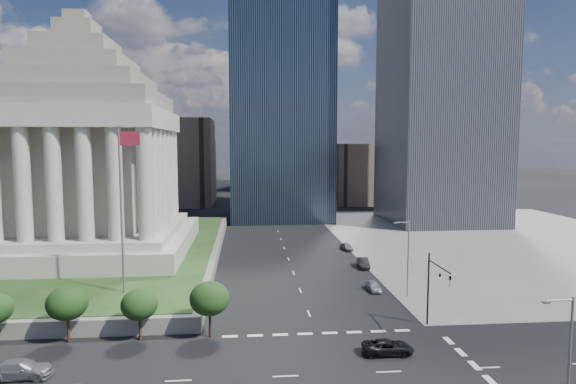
{
  "coord_description": "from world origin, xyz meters",
  "views": [
    {
      "loc": [
        -7.24,
        -34.09,
        19.64
      ],
      "look_at": [
        -2.86,
        15.48,
        14.76
      ],
      "focal_mm": 30.0,
      "sensor_mm": 36.0,
      "label": 1
    }
  ],
  "objects": [
    {
      "name": "traffic_signal_ne",
      "position": [
        12.5,
        13.7,
        5.25
      ],
      "size": [
        0.3,
        5.74,
        8.0
      ],
      "color": "black",
      "rests_on": "ground"
    },
    {
      "name": "midrise_glass",
      "position": [
        2.0,
        95.0,
        30.0
      ],
      "size": [
        26.0,
        26.0,
        60.0
      ],
      "primitive_type": "cube",
      "color": "black",
      "rests_on": "ground"
    },
    {
      "name": "parked_sedan_near",
      "position": [
        9.85,
        28.01,
        0.64
      ],
      "size": [
        3.8,
        1.58,
        1.29
      ],
      "primitive_type": "imported",
      "rotation": [
        0.0,
        0.0,
        0.02
      ],
      "color": "#9B9EA3",
      "rests_on": "ground"
    },
    {
      "name": "pickup_truck",
      "position": [
        5.97,
        8.51,
        0.67
      ],
      "size": [
        2.39,
        4.89,
        1.34
      ],
      "primitive_type": "imported",
      "rotation": [
        0.0,
        0.0,
        1.53
      ],
      "color": "black",
      "rests_on": "ground"
    },
    {
      "name": "plaza_terrace",
      "position": [
        -45.0,
        50.0,
        0.9
      ],
      "size": [
        66.0,
        70.0,
        1.8
      ],
      "primitive_type": "cube",
      "color": "slate",
      "rests_on": "ground"
    },
    {
      "name": "highrise_ne",
      "position": [
        42.0,
        85.0,
        50.0
      ],
      "size": [
        26.0,
        28.0,
        100.0
      ],
      "primitive_type": "cube",
      "color": "black",
      "rests_on": "ground"
    },
    {
      "name": "street_lamp_north",
      "position": [
        13.33,
        25.0,
        5.66
      ],
      "size": [
        2.13,
        0.22,
        10.0
      ],
      "color": "slate",
      "rests_on": "ground"
    },
    {
      "name": "parked_sedan_far",
      "position": [
        11.5,
        53.19,
        0.66
      ],
      "size": [
        4.08,
        2.19,
        1.32
      ],
      "primitive_type": "imported",
      "rotation": [
        0.0,
        0.0,
        0.17
      ],
      "color": "#5A5D62",
      "rests_on": "ground"
    },
    {
      "name": "street_lamp_south",
      "position": [
        13.33,
        -6.0,
        5.66
      ],
      "size": [
        2.13,
        0.22,
        10.0
      ],
      "color": "slate",
      "rests_on": "ground"
    },
    {
      "name": "suv_grey",
      "position": [
        -26.36,
        6.69,
        0.77
      ],
      "size": [
        5.33,
        2.23,
        1.54
      ],
      "primitive_type": "imported",
      "rotation": [
        0.0,
        0.0,
        1.58
      ],
      "color": "slate",
      "rests_on": "ground"
    },
    {
      "name": "sidewalk_ne",
      "position": [
        46.0,
        60.0,
        0.01
      ],
      "size": [
        68.0,
        90.0,
        0.03
      ],
      "primitive_type": "cube",
      "color": "slate",
      "rests_on": "ground"
    },
    {
      "name": "building_filler_ne",
      "position": [
        32.0,
        130.0,
        10.0
      ],
      "size": [
        20.0,
        30.0,
        20.0
      ],
      "primitive_type": "cube",
      "color": "#4E4036",
      "rests_on": "ground"
    },
    {
      "name": "flagpole",
      "position": [
        -21.83,
        24.0,
        13.11
      ],
      "size": [
        2.52,
        0.24,
        20.0
      ],
      "color": "slate",
      "rests_on": "plaza_lawn"
    },
    {
      "name": "war_memorial",
      "position": [
        -34.0,
        48.0,
        21.4
      ],
      "size": [
        34.0,
        34.0,
        39.0
      ],
      "primitive_type": null,
      "color": "#A5998B",
      "rests_on": "plaza_lawn"
    },
    {
      "name": "plaza_lawn",
      "position": [
        -45.0,
        50.0,
        1.85
      ],
      "size": [
        64.0,
        68.0,
        0.1
      ],
      "primitive_type": "cube",
      "color": "#1C3A17",
      "rests_on": "plaza_terrace"
    },
    {
      "name": "building_filler_nw",
      "position": [
        -30.0,
        130.0,
        14.0
      ],
      "size": [
        24.0,
        30.0,
        28.0
      ],
      "primitive_type": "cube",
      "color": "#4E4036",
      "rests_on": "ground"
    },
    {
      "name": "parked_sedan_mid",
      "position": [
        11.5,
        40.29,
        0.74
      ],
      "size": [
        1.98,
        4.61,
        1.48
      ],
      "primitive_type": "imported",
      "rotation": [
        0.0,
        0.0,
        -0.09
      ],
      "color": "black",
      "rests_on": "ground"
    },
    {
      "name": "ground",
      "position": [
        0.0,
        100.0,
        0.0
      ],
      "size": [
        500.0,
        500.0,
        0.0
      ],
      "primitive_type": "plane",
      "color": "black",
      "rests_on": "ground"
    }
  ]
}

